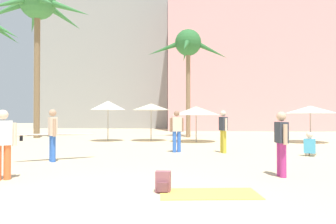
{
  "coord_description": "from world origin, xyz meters",
  "views": [
    {
      "loc": [
        1.19,
        -4.93,
        1.52
      ],
      "look_at": [
        0.4,
        7.93,
        1.7
      ],
      "focal_mm": 32.52,
      "sensor_mm": 36.0,
      "label": 1
    }
  ],
  "objects_px": {
    "backpack": "(163,182)",
    "beach_towel": "(209,194)",
    "palm_tree_center": "(38,9)",
    "person_near_left": "(3,142)",
    "person_mid_center": "(281,141)",
    "person_mid_left": "(177,129)",
    "cafe_umbrella_3": "(310,110)",
    "cafe_umbrella_2": "(196,111)",
    "palm_tree_left": "(188,47)",
    "person_mid_right": "(223,130)",
    "cafe_umbrella_1": "(151,107)",
    "cafe_umbrella_0": "(108,105)",
    "person_far_left": "(54,133)",
    "person_far_right": "(310,147)"
  },
  "relations": [
    {
      "from": "person_far_left",
      "to": "person_near_left",
      "type": "distance_m",
      "value": 3.02
    },
    {
      "from": "palm_tree_center",
      "to": "cafe_umbrella_0",
      "type": "xyz_separation_m",
      "value": [
        5.71,
        -2.46,
        -6.94
      ]
    },
    {
      "from": "cafe_umbrella_1",
      "to": "palm_tree_left",
      "type": "bearing_deg",
      "value": 56.4
    },
    {
      "from": "cafe_umbrella_3",
      "to": "beach_towel",
      "type": "distance_m",
      "value": 13.82
    },
    {
      "from": "backpack",
      "to": "person_near_left",
      "type": "bearing_deg",
      "value": -100.74
    },
    {
      "from": "person_far_left",
      "to": "person_mid_right",
      "type": "relative_size",
      "value": 1.42
    },
    {
      "from": "cafe_umbrella_0",
      "to": "backpack",
      "type": "bearing_deg",
      "value": -70.48
    },
    {
      "from": "person_near_left",
      "to": "cafe_umbrella_0",
      "type": "bearing_deg",
      "value": 146.5
    },
    {
      "from": "palm_tree_left",
      "to": "person_mid_right",
      "type": "relative_size",
      "value": 4.45
    },
    {
      "from": "palm_tree_center",
      "to": "beach_towel",
      "type": "xyz_separation_m",
      "value": [
        10.93,
        -14.72,
        -9.12
      ]
    },
    {
      "from": "backpack",
      "to": "palm_tree_left",
      "type": "bearing_deg",
      "value": -179.49
    },
    {
      "from": "beach_towel",
      "to": "person_mid_left",
      "type": "relative_size",
      "value": 1.09
    },
    {
      "from": "palm_tree_left",
      "to": "cafe_umbrella_0",
      "type": "bearing_deg",
      "value": -142.38
    },
    {
      "from": "person_mid_right",
      "to": "person_far_right",
      "type": "height_order",
      "value": "person_mid_right"
    },
    {
      "from": "person_mid_left",
      "to": "person_far_right",
      "type": "bearing_deg",
      "value": -114.3
    },
    {
      "from": "cafe_umbrella_2",
      "to": "person_far_right",
      "type": "relative_size",
      "value": 2.83
    },
    {
      "from": "cafe_umbrella_2",
      "to": "backpack",
      "type": "bearing_deg",
      "value": -94.93
    },
    {
      "from": "palm_tree_left",
      "to": "person_mid_left",
      "type": "bearing_deg",
      "value": -93.19
    },
    {
      "from": "palm_tree_left",
      "to": "beach_towel",
      "type": "height_order",
      "value": "palm_tree_left"
    },
    {
      "from": "cafe_umbrella_2",
      "to": "person_near_left",
      "type": "bearing_deg",
      "value": -114.12
    },
    {
      "from": "cafe_umbrella_1",
      "to": "person_mid_right",
      "type": "height_order",
      "value": "cafe_umbrella_1"
    },
    {
      "from": "cafe_umbrella_2",
      "to": "person_near_left",
      "type": "relative_size",
      "value": 1.66
    },
    {
      "from": "person_mid_right",
      "to": "person_mid_center",
      "type": "height_order",
      "value": "person_mid_right"
    },
    {
      "from": "cafe_umbrella_2",
      "to": "person_far_left",
      "type": "bearing_deg",
      "value": -122.15
    },
    {
      "from": "cafe_umbrella_2",
      "to": "backpack",
      "type": "distance_m",
      "value": 12.12
    },
    {
      "from": "cafe_umbrella_3",
      "to": "person_near_left",
      "type": "xyz_separation_m",
      "value": [
        -11.49,
        -10.95,
        -0.99
      ]
    },
    {
      "from": "person_far_left",
      "to": "cafe_umbrella_0",
      "type": "bearing_deg",
      "value": 55.25
    },
    {
      "from": "cafe_umbrella_2",
      "to": "person_mid_center",
      "type": "xyz_separation_m",
      "value": [
        1.82,
        -10.23,
        -0.95
      ]
    },
    {
      "from": "cafe_umbrella_2",
      "to": "person_mid_right",
      "type": "distance_m",
      "value": 5.45
    },
    {
      "from": "palm_tree_left",
      "to": "backpack",
      "type": "relative_size",
      "value": 18.64
    },
    {
      "from": "cafe_umbrella_1",
      "to": "cafe_umbrella_2",
      "type": "bearing_deg",
      "value": -11.33
    },
    {
      "from": "cafe_umbrella_1",
      "to": "person_mid_center",
      "type": "bearing_deg",
      "value": -67.05
    },
    {
      "from": "cafe_umbrella_2",
      "to": "palm_tree_center",
      "type": "bearing_deg",
      "value": 166.39
    },
    {
      "from": "palm_tree_left",
      "to": "cafe_umbrella_3",
      "type": "bearing_deg",
      "value": -30.09
    },
    {
      "from": "cafe_umbrella_1",
      "to": "cafe_umbrella_0",
      "type": "bearing_deg",
      "value": -172.73
    },
    {
      "from": "cafe_umbrella_2",
      "to": "person_mid_center",
      "type": "bearing_deg",
      "value": -79.92
    },
    {
      "from": "palm_tree_center",
      "to": "cafe_umbrella_1",
      "type": "height_order",
      "value": "palm_tree_center"
    },
    {
      "from": "beach_towel",
      "to": "palm_tree_left",
      "type": "bearing_deg",
      "value": 91.24
    },
    {
      "from": "palm_tree_center",
      "to": "cafe_umbrella_0",
      "type": "bearing_deg",
      "value": -23.31
    },
    {
      "from": "cafe_umbrella_2",
      "to": "person_mid_left",
      "type": "relative_size",
      "value": 1.59
    },
    {
      "from": "person_far_left",
      "to": "person_mid_center",
      "type": "xyz_separation_m",
      "value": [
        6.86,
        -2.21,
        -0.04
      ]
    },
    {
      "from": "person_far_left",
      "to": "palm_tree_left",
      "type": "bearing_deg",
      "value": 32.25
    },
    {
      "from": "beach_towel",
      "to": "backpack",
      "type": "distance_m",
      "value": 0.93
    },
    {
      "from": "palm_tree_center",
      "to": "person_near_left",
      "type": "distance_m",
      "value": 17.11
    },
    {
      "from": "person_mid_center",
      "to": "person_near_left",
      "type": "height_order",
      "value": "person_near_left"
    },
    {
      "from": "person_mid_center",
      "to": "person_mid_left",
      "type": "height_order",
      "value": "person_mid_left"
    },
    {
      "from": "cafe_umbrella_3",
      "to": "person_mid_left",
      "type": "distance_m",
      "value": 9.15
    },
    {
      "from": "beach_towel",
      "to": "person_mid_left",
      "type": "bearing_deg",
      "value": 97.15
    },
    {
      "from": "backpack",
      "to": "beach_towel",
      "type": "bearing_deg",
      "value": 87.26
    },
    {
      "from": "cafe_umbrella_3",
      "to": "backpack",
      "type": "distance_m",
      "value": 14.19
    }
  ]
}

